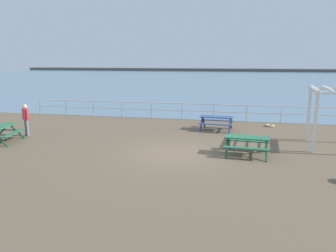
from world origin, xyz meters
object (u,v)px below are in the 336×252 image
(picnic_table_mid_centre, at_px, (0,130))
(visitor, at_px, (26,118))
(picnic_table_near_left, at_px, (216,120))
(picnic_table_near_right, at_px, (247,141))

(picnic_table_mid_centre, relative_size, visitor, 1.21)
(picnic_table_mid_centre, bearing_deg, picnic_table_near_left, -72.86)
(picnic_table_near_right, xyz_separation_m, visitor, (-11.08, 1.15, 0.36))
(picnic_table_near_right, bearing_deg, picnic_table_near_left, 112.67)
(picnic_table_mid_centre, height_order, visitor, visitor)
(visitor, bearing_deg, picnic_table_mid_centre, 18.44)
(picnic_table_near_right, bearing_deg, visitor, 178.32)
(picnic_table_near_right, distance_m, visitor, 11.14)
(picnic_table_near_right, distance_m, picnic_table_mid_centre, 11.52)
(visitor, bearing_deg, picnic_table_near_right, 120.14)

